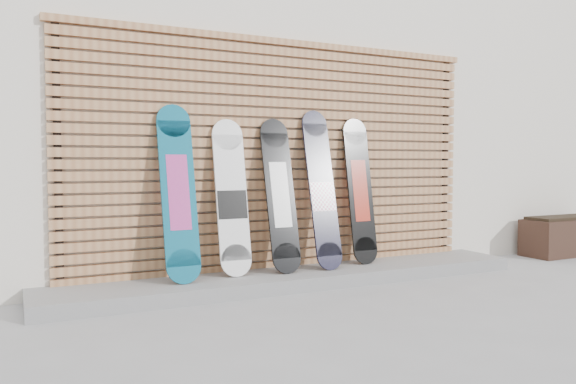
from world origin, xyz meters
The scene contains 10 objects.
ground centered at (0.00, 0.00, 0.00)m, with size 80.00×80.00×0.00m, color gray.
building centered at (0.50, 3.50, 1.80)m, with size 12.00×5.00×3.60m, color silver.
concrete_step centered at (-0.15, 0.68, 0.06)m, with size 4.60×0.70×0.12m, color gray.
slat_wall centered at (-0.15, 0.97, 1.21)m, with size 4.26×0.08×2.29m.
planter_box centered at (3.48, 0.69, 0.23)m, with size 1.06×0.44×0.47m.
snowboard_0 centered at (-1.25, 0.76, 0.87)m, with size 0.29×0.37×1.51m.
snowboard_1 centered at (-0.75, 0.80, 0.81)m, with size 0.29×0.28×1.40m.
snowboard_2 centered at (-0.29, 0.76, 0.83)m, with size 0.28×0.36×1.42m.
snowboard_3 centered at (0.14, 0.75, 0.86)m, with size 0.27×0.38×1.51m.
snowboard_4 centered at (0.61, 0.81, 0.84)m, with size 0.27×0.28×1.45m.
Camera 1 is at (-2.51, -3.89, 1.12)m, focal length 35.00 mm.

